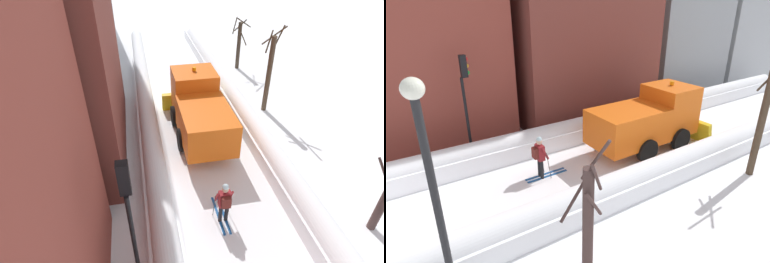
% 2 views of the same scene
% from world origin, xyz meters
% --- Properties ---
extents(ground_plane, '(80.00, 80.00, 0.00)m').
position_xyz_m(ground_plane, '(0.00, 10.00, 0.00)').
color(ground_plane, white).
extents(snowbank_left, '(1.10, 36.00, 1.21)m').
position_xyz_m(snowbank_left, '(-2.59, 10.00, 0.56)').
color(snowbank_left, white).
rests_on(snowbank_left, ground).
extents(snowbank_right, '(1.10, 36.00, 1.16)m').
position_xyz_m(snowbank_right, '(2.59, 10.00, 0.53)').
color(snowbank_right, white).
rests_on(snowbank_right, ground).
extents(building_brick_mid, '(8.55, 8.81, 13.24)m').
position_xyz_m(building_brick_mid, '(-8.03, 11.79, 6.62)').
color(building_brick_mid, brown).
rests_on(building_brick_mid, ground).
extents(plow_truck, '(3.20, 5.98, 3.12)m').
position_xyz_m(plow_truck, '(-0.06, 11.56, 1.48)').
color(plow_truck, orange).
rests_on(plow_truck, ground).
extents(skier, '(0.62, 1.80, 1.81)m').
position_xyz_m(skier, '(-0.39, 5.90, 1.00)').
color(skier, black).
rests_on(skier, ground).
extents(traffic_light_pole, '(0.28, 0.42, 4.69)m').
position_xyz_m(traffic_light_pole, '(-3.45, 4.14, 3.27)').
color(traffic_light_pole, black).
rests_on(traffic_light_pole, ground).
extents(street_lamp, '(0.40, 0.40, 5.57)m').
position_xyz_m(street_lamp, '(3.88, 1.49, 3.49)').
color(street_lamp, black).
rests_on(street_lamp, ground).
extents(bare_tree_near, '(0.84, 1.11, 3.96)m').
position_xyz_m(bare_tree_near, '(4.73, 4.59, 1.75)').
color(bare_tree_near, '#43302D').
rests_on(bare_tree_near, ground).
extents(bare_tree_mid, '(1.17, 1.11, 4.97)m').
position_xyz_m(bare_tree_mid, '(4.22, 13.29, 2.32)').
color(bare_tree_mid, '#453426').
rests_on(bare_tree_mid, ground).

